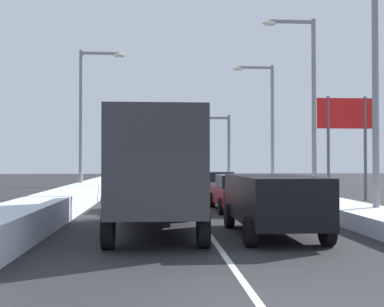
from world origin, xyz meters
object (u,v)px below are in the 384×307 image
street_lamp_right_near (365,73)px  street_lamp_left_mid (87,110)px  street_lamp_right_far (267,117)px  box_truck_center_lane_nearest (156,167)px  roadside_sign_right (347,124)px  suv_black_right_lane_nearest (272,199)px  sedan_gray_right_lane_third (216,185)px  sedan_white_center_lane_third (149,184)px  sedan_red_center_lane_second (155,191)px  traffic_light_gantry (188,132)px  street_lamp_right_mid (307,94)px  sedan_maroon_right_lane_second (238,192)px

street_lamp_right_near → street_lamp_left_mid: street_lamp_left_mid is taller
street_lamp_right_near → street_lamp_right_far: street_lamp_right_near is taller
box_truck_center_lane_nearest → street_lamp_right_near: (7.01, 1.79, 3.14)m
box_truck_center_lane_nearest → roadside_sign_right: (9.97, 10.69, 2.12)m
street_lamp_right_far → roadside_sign_right: (3.02, -5.40, -0.88)m
suv_black_right_lane_nearest → sedan_gray_right_lane_third: 12.65m
sedan_gray_right_lane_third → sedan_white_center_lane_third: (-3.62, 1.87, 0.00)m
sedan_red_center_lane_second → sedan_white_center_lane_third: same height
traffic_light_gantry → street_lamp_right_mid: size_ratio=1.18×
traffic_light_gantry → street_lamp_left_mid: bearing=-115.1°
box_truck_center_lane_nearest → street_lamp_right_mid: 12.04m
sedan_maroon_right_lane_second → street_lamp_left_mid: 11.83m
sedan_maroon_right_lane_second → roadside_sign_right: 8.66m
street_lamp_right_mid → street_lamp_right_near: bearing=-92.3°
street_lamp_right_far → box_truck_center_lane_nearest: bearing=-113.4°
street_lamp_right_mid → suv_black_right_lane_nearest: bearing=-113.0°
sedan_gray_right_lane_third → street_lamp_right_mid: bearing=-36.5°
sedan_maroon_right_lane_second → sedan_gray_right_lane_third: size_ratio=1.00×
sedan_maroon_right_lane_second → street_lamp_right_far: size_ratio=0.55×
box_truck_center_lane_nearest → street_lamp_right_near: 7.89m
suv_black_right_lane_nearest → sedan_maroon_right_lane_second: suv_black_right_lane_nearest is taller
traffic_light_gantry → street_lamp_right_mid: (4.61, -19.66, 0.61)m
sedan_maroon_right_lane_second → traffic_light_gantry: size_ratio=0.42×
street_lamp_right_far → street_lamp_left_mid: 11.16m
sedan_white_center_lane_third → street_lamp_left_mid: (-3.61, 0.38, 4.31)m
sedan_red_center_lane_second → traffic_light_gantry: (2.75, 21.31, 3.96)m
street_lamp_left_mid → sedan_red_center_lane_second: bearing=-60.2°
sedan_white_center_lane_third → traffic_light_gantry: bearing=78.1°
street_lamp_right_near → street_lamp_right_far: bearing=90.2°
sedan_gray_right_lane_third → street_lamp_right_mid: 6.86m
street_lamp_right_far → street_lamp_left_mid: size_ratio=0.96×
street_lamp_right_mid → street_lamp_right_far: size_ratio=1.10×
sedan_red_center_lane_second → street_lamp_right_mid: 8.82m
sedan_maroon_right_lane_second → street_lamp_right_far: (3.56, 10.00, 4.13)m
suv_black_right_lane_nearest → box_truck_center_lane_nearest: (-3.23, 0.66, 0.88)m
box_truck_center_lane_nearest → street_lamp_right_near: bearing=14.3°
sedan_maroon_right_lane_second → sedan_white_center_lane_third: same height
sedan_gray_right_lane_third → street_lamp_right_far: (3.77, 4.11, 4.13)m
street_lamp_right_mid → roadside_sign_right: 3.46m
box_truck_center_lane_nearest → roadside_sign_right: roadside_sign_right is taller
suv_black_right_lane_nearest → street_lamp_left_mid: street_lamp_left_mid is taller
street_lamp_right_mid → sedan_red_center_lane_second: bearing=-167.4°
sedan_red_center_lane_second → street_lamp_right_near: size_ratio=0.53×
roadside_sign_right → sedan_maroon_right_lane_second: bearing=-145.0°
sedan_gray_right_lane_third → box_truck_center_lane_nearest: 12.45m
suv_black_right_lane_nearest → street_lamp_right_mid: 11.29m
sedan_gray_right_lane_third → traffic_light_gantry: size_ratio=0.42×
street_lamp_right_far → street_lamp_right_near: bearing=-89.8°
box_truck_center_lane_nearest → traffic_light_gantry: 28.86m
roadside_sign_right → suv_black_right_lane_nearest: bearing=-120.7°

